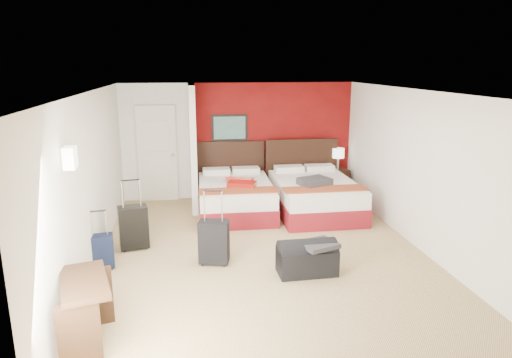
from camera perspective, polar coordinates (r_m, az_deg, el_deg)
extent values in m
plane|color=#CFB57F|center=(7.32, 0.87, -9.14)|extent=(6.50, 6.50, 0.00)
cube|color=white|center=(10.08, -2.17, 4.74)|extent=(5.00, 0.04, 2.50)
cube|color=white|center=(6.97, -19.81, -0.35)|extent=(0.04, 6.50, 2.50)
cube|color=black|center=(9.95, -3.30, 6.36)|extent=(0.78, 0.03, 0.58)
cube|color=white|center=(5.37, -22.06, 2.45)|extent=(0.12, 0.20, 0.24)
cube|color=maroon|center=(10.17, 2.06, 4.83)|extent=(3.50, 0.04, 2.50)
cube|color=silver|center=(9.39, -7.81, 3.92)|extent=(0.12, 1.20, 2.50)
cube|color=silver|center=(10.03, -12.13, 3.08)|extent=(0.82, 0.06, 2.05)
cube|color=white|center=(9.12, -2.57, -2.35)|extent=(1.49, 2.08, 0.61)
cube|color=white|center=(9.20, 7.29, -2.18)|extent=(1.52, 2.17, 0.65)
cube|color=#A5160E|center=(8.94, -1.89, -0.35)|extent=(0.73, 0.84, 0.09)
cube|color=#3B3B41|center=(8.80, 7.27, -0.31)|extent=(0.67, 0.61, 0.13)
cube|color=black|center=(10.45, 10.00, -0.43)|extent=(0.49, 0.49, 0.61)
cylinder|color=silver|center=(10.33, 10.13, 2.47)|extent=(0.29, 0.29, 0.47)
cube|color=black|center=(7.62, -14.92, -5.97)|extent=(0.50, 0.36, 0.68)
cube|color=black|center=(6.86, -5.22, -7.97)|extent=(0.48, 0.36, 0.63)
cube|color=black|center=(7.06, -18.61, -8.69)|extent=(0.38, 0.26, 0.48)
cube|color=black|center=(6.62, 6.32, -9.90)|extent=(0.83, 0.46, 0.41)
cube|color=#333338|center=(6.52, 7.78, -8.05)|extent=(0.58, 0.54, 0.06)
cube|color=black|center=(5.29, -20.20, -15.26)|extent=(0.66, 0.98, 0.75)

